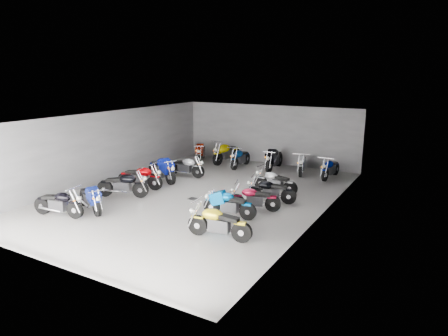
% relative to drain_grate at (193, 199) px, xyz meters
% --- Properties ---
extents(ground, '(14.00, 14.00, 0.00)m').
position_rel_drain_grate_xyz_m(ground, '(0.00, 0.50, -0.01)').
color(ground, gray).
rests_on(ground, ground).
extents(wall_back, '(10.00, 0.10, 3.20)m').
position_rel_drain_grate_xyz_m(wall_back, '(0.00, 7.50, 1.59)').
color(wall_back, slate).
rests_on(wall_back, ground).
extents(wall_left, '(0.10, 14.00, 3.20)m').
position_rel_drain_grate_xyz_m(wall_left, '(-5.00, 0.50, 1.59)').
color(wall_left, slate).
rests_on(wall_left, ground).
extents(wall_right, '(0.10, 14.00, 3.20)m').
position_rel_drain_grate_xyz_m(wall_right, '(5.00, 0.50, 1.59)').
color(wall_right, slate).
rests_on(wall_right, ground).
extents(ceiling, '(10.00, 14.00, 0.04)m').
position_rel_drain_grate_xyz_m(ceiling, '(0.00, 0.50, 3.21)').
color(ceiling, black).
rests_on(ceiling, wall_back).
extents(drain_grate, '(0.32, 0.32, 0.01)m').
position_rel_drain_grate_xyz_m(drain_grate, '(0.00, 0.00, 0.00)').
color(drain_grate, black).
rests_on(drain_grate, ground).
extents(motorcycle_left_a, '(2.01, 0.55, 0.89)m').
position_rel_drain_grate_xyz_m(motorcycle_left_a, '(-2.91, -3.97, 0.48)').
color(motorcycle_left_a, black).
rests_on(motorcycle_left_a, ground).
extents(motorcycle_left_b, '(1.93, 0.94, 0.90)m').
position_rel_drain_grate_xyz_m(motorcycle_left_b, '(-2.39, -3.04, 0.48)').
color(motorcycle_left_b, black).
rests_on(motorcycle_left_b, ground).
extents(motorcycle_left_c, '(2.03, 0.97, 0.95)m').
position_rel_drain_grate_xyz_m(motorcycle_left_c, '(-2.55, -1.19, 0.51)').
color(motorcycle_left_c, black).
rests_on(motorcycle_left_c, ground).
extents(motorcycle_left_d, '(2.14, 0.57, 0.95)m').
position_rel_drain_grate_xyz_m(motorcycle_left_d, '(-2.77, 0.08, 0.51)').
color(motorcycle_left_d, black).
rests_on(motorcycle_left_d, ground).
extents(motorcycle_left_e, '(2.23, 1.08, 1.04)m').
position_rel_drain_grate_xyz_m(motorcycle_left_e, '(-2.73, 1.52, 0.56)').
color(motorcycle_left_e, black).
rests_on(motorcycle_left_e, ground).
extents(motorcycle_left_f, '(2.08, 0.47, 0.91)m').
position_rel_drain_grate_xyz_m(motorcycle_left_f, '(-2.28, 2.72, 0.49)').
color(motorcycle_left_f, black).
rests_on(motorcycle_left_f, ground).
extents(motorcycle_right_b, '(2.08, 0.48, 0.92)m').
position_rel_drain_grate_xyz_m(motorcycle_right_b, '(2.88, -2.85, 0.49)').
color(motorcycle_right_b, black).
rests_on(motorcycle_right_b, ground).
extents(motorcycle_right_c, '(1.96, 0.45, 0.86)m').
position_rel_drain_grate_xyz_m(motorcycle_right_c, '(2.27, -1.10, 0.46)').
color(motorcycle_right_c, black).
rests_on(motorcycle_right_c, ground).
extents(motorcycle_right_d, '(1.83, 0.77, 0.84)m').
position_rel_drain_grate_xyz_m(motorcycle_right_d, '(2.72, -0.03, 0.45)').
color(motorcycle_right_d, black).
rests_on(motorcycle_right_d, ground).
extents(motorcycle_right_e, '(1.92, 0.65, 0.86)m').
position_rel_drain_grate_xyz_m(motorcycle_right_e, '(2.87, 1.11, 0.46)').
color(motorcycle_right_e, black).
rests_on(motorcycle_right_e, ground).
extents(motorcycle_right_f, '(1.98, 0.43, 0.87)m').
position_rel_drain_grate_xyz_m(motorcycle_right_f, '(2.51, 2.42, 0.47)').
color(motorcycle_right_f, black).
rests_on(motorcycle_right_f, ground).
extents(motorcycle_back_a, '(1.04, 2.03, 0.96)m').
position_rel_drain_grate_xyz_m(motorcycle_back_a, '(-3.56, 6.10, 0.52)').
color(motorcycle_back_a, black).
rests_on(motorcycle_back_a, ground).
extents(motorcycle_back_b, '(0.54, 2.39, 1.05)m').
position_rel_drain_grate_xyz_m(motorcycle_back_b, '(-2.04, 6.34, 0.57)').
color(motorcycle_back_b, black).
rests_on(motorcycle_back_b, ground).
extents(motorcycle_back_c, '(0.44, 2.13, 0.94)m').
position_rel_drain_grate_xyz_m(motorcycle_back_c, '(-0.88, 5.80, 0.51)').
color(motorcycle_back_c, black).
rests_on(motorcycle_back_c, ground).
extents(motorcycle_back_d, '(0.53, 2.39, 1.05)m').
position_rel_drain_grate_xyz_m(motorcycle_back_d, '(0.89, 6.17, 0.57)').
color(motorcycle_back_d, black).
rests_on(motorcycle_back_d, ground).
extents(motorcycle_back_e, '(0.65, 2.07, 0.92)m').
position_rel_drain_grate_xyz_m(motorcycle_back_e, '(2.44, 6.06, 0.50)').
color(motorcycle_back_e, black).
rests_on(motorcycle_back_e, ground).
extents(motorcycle_back_f, '(0.45, 2.03, 0.89)m').
position_rel_drain_grate_xyz_m(motorcycle_back_f, '(3.89, 5.91, 0.48)').
color(motorcycle_back_f, black).
rests_on(motorcycle_back_f, ground).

